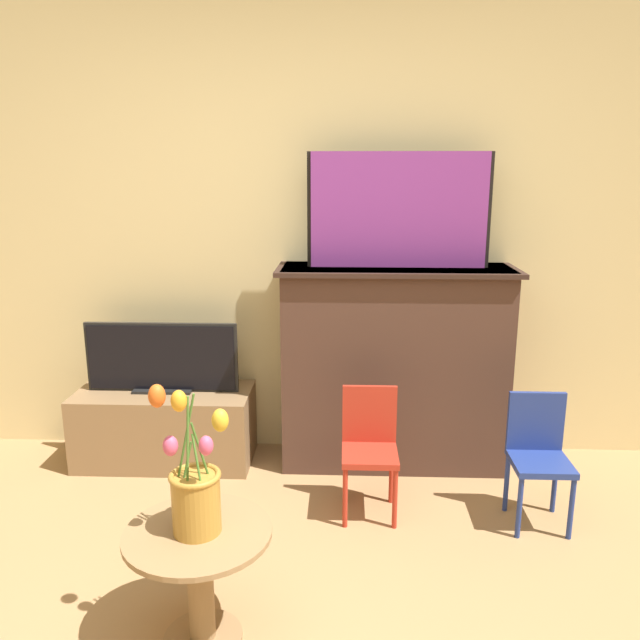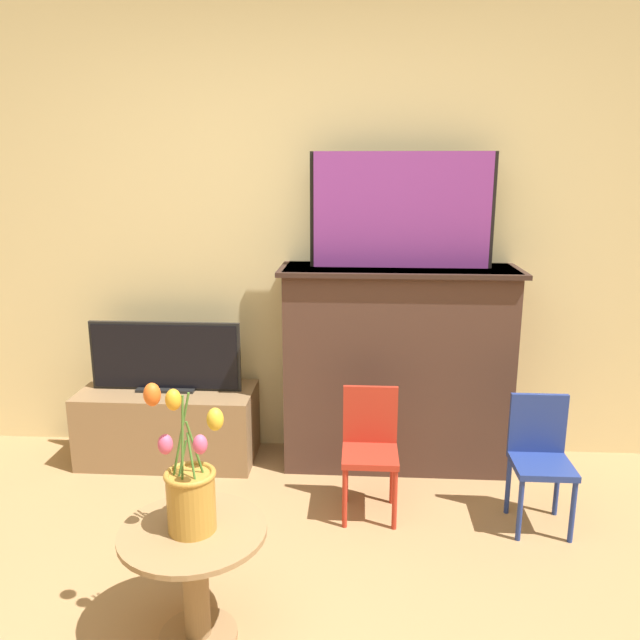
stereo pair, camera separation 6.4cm
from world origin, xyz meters
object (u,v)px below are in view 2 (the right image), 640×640
object	(u,v)px
tv_monitor	(165,358)
chair_blue	(540,453)
chair_red	(370,443)
painting	(402,210)
vase_tulips	(190,488)

from	to	relation	value
tv_monitor	chair_blue	size ratio (longest dim) A/B	1.38
tv_monitor	chair_red	xyz separation A→B (m)	(1.15, -0.50, -0.26)
painting	chair_blue	world-z (taller)	painting
painting	chair_blue	distance (m)	1.40
tv_monitor	chair_blue	bearing A→B (deg)	-15.80
chair_blue	vase_tulips	bearing A→B (deg)	-148.68
painting	chair_red	distance (m)	1.22
chair_red	vase_tulips	size ratio (longest dim) A/B	1.16
painting	tv_monitor	distance (m)	1.55
tv_monitor	vase_tulips	size ratio (longest dim) A/B	1.60
painting	chair_blue	size ratio (longest dim) A/B	1.56
tv_monitor	chair_red	size ratio (longest dim) A/B	1.38
painting	tv_monitor	bearing A→B (deg)	-178.05
painting	tv_monitor	world-z (taller)	painting
chair_blue	vase_tulips	distance (m)	1.69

